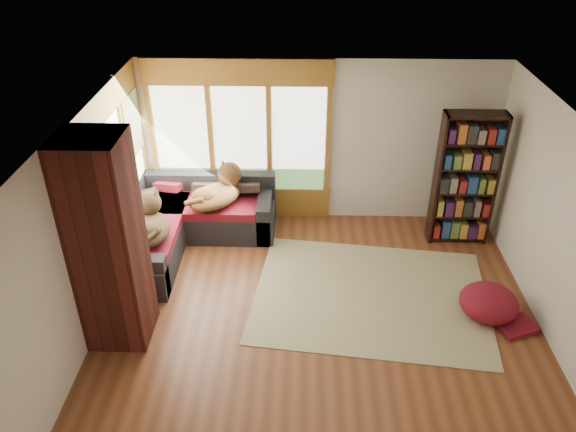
% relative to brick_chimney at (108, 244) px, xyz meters
% --- Properties ---
extents(floor, '(5.50, 5.50, 0.00)m').
position_rel_brick_chimney_xyz_m(floor, '(2.40, 0.35, -1.30)').
color(floor, brown).
rests_on(floor, ground).
extents(ceiling, '(5.50, 5.50, 0.00)m').
position_rel_brick_chimney_xyz_m(ceiling, '(2.40, 0.35, 1.30)').
color(ceiling, white).
extents(wall_back, '(5.50, 0.04, 2.60)m').
position_rel_brick_chimney_xyz_m(wall_back, '(2.40, 2.85, 0.00)').
color(wall_back, silver).
rests_on(wall_back, ground).
extents(wall_front, '(5.50, 0.04, 2.60)m').
position_rel_brick_chimney_xyz_m(wall_front, '(2.40, -2.15, 0.00)').
color(wall_front, silver).
rests_on(wall_front, ground).
extents(wall_left, '(0.04, 5.00, 2.60)m').
position_rel_brick_chimney_xyz_m(wall_left, '(-0.35, 0.35, 0.00)').
color(wall_left, silver).
rests_on(wall_left, ground).
extents(wall_right, '(0.04, 5.00, 2.60)m').
position_rel_brick_chimney_xyz_m(wall_right, '(5.15, 0.35, 0.00)').
color(wall_right, silver).
rests_on(wall_right, ground).
extents(windows_back, '(2.82, 0.10, 1.90)m').
position_rel_brick_chimney_xyz_m(windows_back, '(1.20, 2.82, 0.05)').
color(windows_back, olive).
rests_on(windows_back, wall_back).
extents(windows_left, '(0.10, 2.62, 1.90)m').
position_rel_brick_chimney_xyz_m(windows_left, '(-0.32, 1.55, 0.05)').
color(windows_left, olive).
rests_on(windows_left, wall_left).
extents(roller_blind, '(0.03, 0.72, 0.90)m').
position_rel_brick_chimney_xyz_m(roller_blind, '(-0.29, 2.38, 0.45)').
color(roller_blind, '#7B8C5D').
rests_on(roller_blind, wall_left).
extents(brick_chimney, '(0.70, 0.70, 2.60)m').
position_rel_brick_chimney_xyz_m(brick_chimney, '(0.00, 0.00, 0.00)').
color(brick_chimney, '#471914').
rests_on(brick_chimney, ground).
extents(sectional_sofa, '(2.20, 2.20, 0.80)m').
position_rel_brick_chimney_xyz_m(sectional_sofa, '(0.45, 2.05, -1.00)').
color(sectional_sofa, black).
rests_on(sectional_sofa, ground).
extents(area_rug, '(3.32, 2.69, 0.01)m').
position_rel_brick_chimney_xyz_m(area_rug, '(3.09, 0.78, -1.29)').
color(area_rug, beige).
rests_on(area_rug, ground).
extents(bookshelf, '(0.88, 0.29, 2.05)m').
position_rel_brick_chimney_xyz_m(bookshelf, '(4.54, 2.20, -0.27)').
color(bookshelf, black).
rests_on(bookshelf, ground).
extents(pouf, '(0.78, 0.78, 0.40)m').
position_rel_brick_chimney_xyz_m(pouf, '(4.54, 0.43, -1.09)').
color(pouf, maroon).
rests_on(pouf, area_rug).
extents(dog_tan, '(1.01, 1.05, 0.52)m').
position_rel_brick_chimney_xyz_m(dog_tan, '(0.91, 2.22, -0.50)').
color(dog_tan, brown).
rests_on(dog_tan, sectional_sofa).
extents(dog_brindle, '(0.67, 0.94, 0.48)m').
position_rel_brick_chimney_xyz_m(dog_brindle, '(0.09, 1.32, -0.52)').
color(dog_brindle, black).
rests_on(dog_brindle, sectional_sofa).
extents(throw_pillows, '(1.98, 1.68, 0.45)m').
position_rel_brick_chimney_xyz_m(throw_pillows, '(0.48, 2.20, -0.55)').
color(throw_pillows, black).
rests_on(throw_pillows, sectional_sofa).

